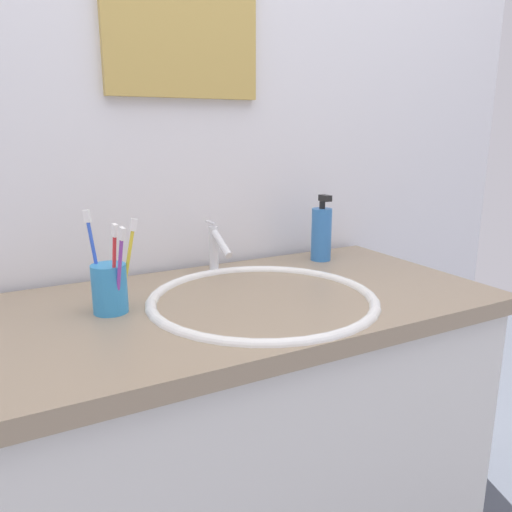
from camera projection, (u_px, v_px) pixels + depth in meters
name	position (u px, v px, depth m)	size (l,w,h in m)	color
tiled_wall_back	(182.00, 157.00, 1.30)	(2.30, 0.04, 2.40)	silver
vanity_counter	(242.00, 481.00, 1.20)	(1.10, 0.57, 0.92)	silver
sink_basin	(263.00, 316.00, 1.09)	(0.49, 0.49, 0.11)	white
faucet	(216.00, 246.00, 1.27)	(0.02, 0.13, 0.13)	silver
toothbrush_cup	(110.00, 289.00, 1.00)	(0.07, 0.07, 0.10)	#338CCC
toothbrush_red	(114.00, 263.00, 0.96)	(0.02, 0.04, 0.18)	red
toothbrush_yellow	(129.00, 257.00, 1.00)	(0.05, 0.01, 0.18)	yellow
toothbrush_blue	(94.00, 254.00, 0.99)	(0.03, 0.02, 0.20)	blue
toothbrush_purple	(120.00, 265.00, 0.96)	(0.02, 0.05, 0.18)	purple
soap_dispenser	(321.00, 233.00, 1.39)	(0.05, 0.06, 0.18)	#3372BF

